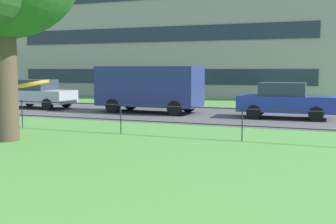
# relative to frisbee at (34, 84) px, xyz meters

# --- Properties ---
(street_strip) EXTENTS (80.00, 7.79, 0.01)m
(street_strip) POSITION_rel_frisbee_xyz_m (-1.92, 15.90, -1.99)
(street_strip) COLOR #565454
(street_strip) RESTS_ON ground
(park_fence) EXTENTS (28.15, 0.04, 1.00)m
(park_fence) POSITION_rel_frisbee_xyz_m (-1.92, 9.24, -1.33)
(park_fence) COLOR #232328
(park_fence) RESTS_ON ground
(frisbee) EXTENTS (0.33, 0.33, 0.08)m
(frisbee) POSITION_rel_frisbee_xyz_m (0.00, 0.00, 0.00)
(frisbee) COLOR orange
(car_silver_right) EXTENTS (4.03, 1.87, 1.54)m
(car_silver_right) POSITION_rel_frisbee_xyz_m (-12.29, 15.65, -1.22)
(car_silver_right) COLOR #B7BABF
(car_silver_right) RESTS_ON ground
(panel_van_center) EXTENTS (5.05, 2.20, 2.24)m
(panel_van_center) POSITION_rel_frisbee_xyz_m (-5.69, 15.67, -0.72)
(panel_van_center) COLOR navy
(panel_van_center) RESTS_ON ground
(car_blue_far_left) EXTENTS (4.04, 1.89, 1.54)m
(car_blue_far_left) POSITION_rel_frisbee_xyz_m (0.69, 15.56, -1.22)
(car_blue_far_left) COLOR #233899
(car_blue_far_left) RESTS_ON ground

